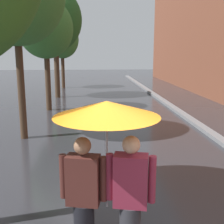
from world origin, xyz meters
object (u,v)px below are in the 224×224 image
street_tree_4 (62,40)px  couple_under_umbrella (107,156)px  street_tree_2 (46,29)px  street_tree_3 (55,20)px

street_tree_4 → couple_under_umbrella: (2.17, -18.15, -1.99)m
street_tree_2 → street_tree_4: 8.15m
street_tree_3 → couple_under_umbrella: size_ratio=2.89×
street_tree_2 → street_tree_4: street_tree_2 is taller
street_tree_2 → street_tree_3: bearing=90.1°
couple_under_umbrella → street_tree_4: bearing=96.8°
street_tree_2 → street_tree_3: size_ratio=0.81×
street_tree_2 → couple_under_umbrella: street_tree_2 is taller
street_tree_2 → couple_under_umbrella: (2.10, -10.00, -2.14)m
street_tree_3 → street_tree_4: (-0.06, 4.40, -0.90)m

